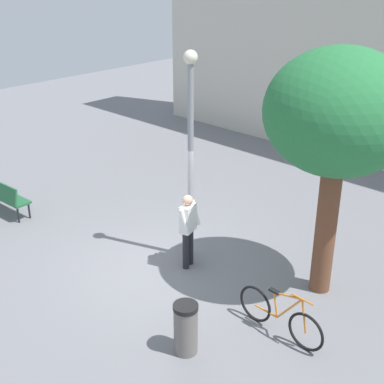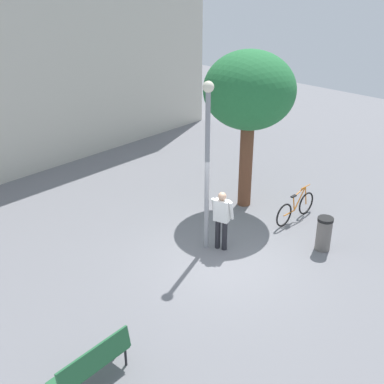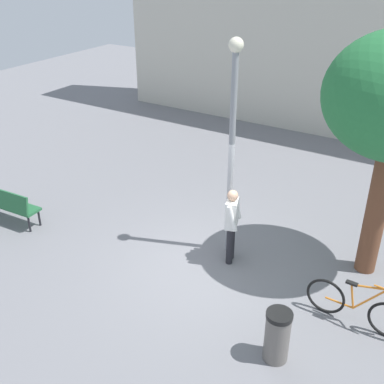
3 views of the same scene
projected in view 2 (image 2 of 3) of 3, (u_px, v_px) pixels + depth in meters
ground_plane at (227, 259)px, 13.10m from camera, size 36.00×36.00×0.00m
building_facade at (16, 50)px, 17.30m from camera, size 16.79×2.00×8.35m
lamppost at (207, 154)px, 12.46m from camera, size 0.28×0.28×4.52m
person_by_lamppost at (222, 217)px, 13.16m from camera, size 0.40×0.63×1.67m
park_bench at (92, 362)px, 9.05m from camera, size 1.62×0.57×0.92m
plaza_tree at (249, 92)px, 14.41m from camera, size 2.68×2.68×4.79m
bicycle_orange at (296, 208)px, 14.87m from camera, size 1.81×0.13×0.97m
trash_bin at (324, 234)px, 13.34m from camera, size 0.42×0.42×0.94m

